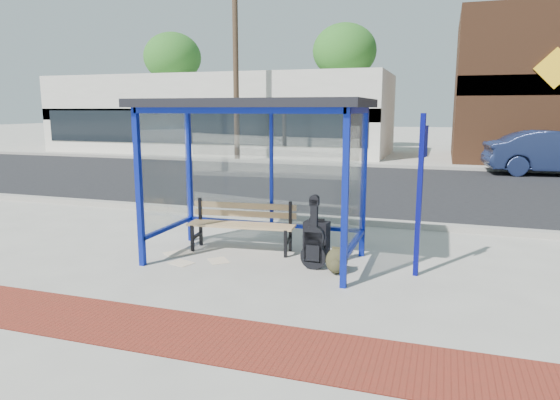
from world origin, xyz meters
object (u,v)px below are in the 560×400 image
(bench, at_px, (242,222))
(parked_car, at_px, (557,153))
(guitar_bag, at_px, (314,244))
(suitcase, at_px, (316,240))
(backpack, at_px, (337,261))

(bench, relative_size, parked_car, 0.38)
(guitar_bag, relative_size, suitcase, 1.59)
(bench, distance_m, suitcase, 1.29)
(backpack, bearing_deg, parked_car, 64.30)
(suitcase, height_order, parked_car, parked_car)
(bench, distance_m, backpack, 1.86)
(parked_car, bearing_deg, suitcase, 148.82)
(guitar_bag, bearing_deg, suitcase, 98.47)
(guitar_bag, height_order, backpack, guitar_bag)
(suitcase, bearing_deg, bench, 179.49)
(guitar_bag, height_order, parked_car, parked_car)
(bench, xyz_separation_m, parked_car, (6.78, 12.16, 0.31))
(guitar_bag, xyz_separation_m, parked_car, (5.43, 12.74, 0.40))
(parked_car, bearing_deg, backpack, 151.44)
(parked_car, bearing_deg, bench, 143.86)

